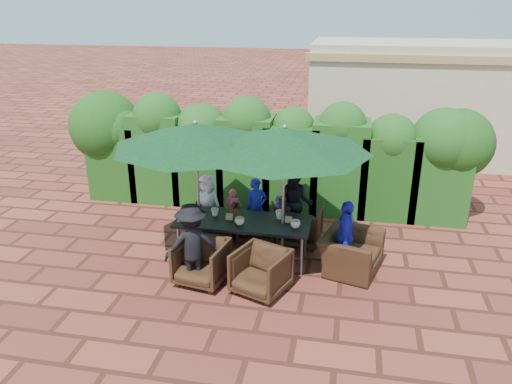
% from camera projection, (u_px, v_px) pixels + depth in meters
% --- Properties ---
extents(ground, '(80.00, 80.00, 0.00)m').
position_uv_depth(ground, '(248.00, 253.00, 9.02)').
color(ground, brown).
rests_on(ground, ground).
extents(dining_table, '(2.31, 0.90, 0.75)m').
position_uv_depth(dining_table, '(243.00, 224.00, 8.59)').
color(dining_table, black).
rests_on(dining_table, ground).
extents(umbrella_left, '(2.78, 2.78, 2.46)m').
position_uv_depth(umbrella_left, '(196.00, 135.00, 8.17)').
color(umbrella_left, gray).
rests_on(umbrella_left, ground).
extents(umbrella_right, '(2.82, 2.82, 2.46)m').
position_uv_depth(umbrella_right, '(284.00, 140.00, 7.90)').
color(umbrella_right, gray).
rests_on(umbrella_right, ground).
extents(chair_far_left, '(0.80, 0.76, 0.78)m').
position_uv_depth(chair_far_left, '(216.00, 216.00, 9.60)').
color(chair_far_left, black).
rests_on(chair_far_left, ground).
extents(chair_far_mid, '(0.81, 0.77, 0.72)m').
position_uv_depth(chair_far_mid, '(255.00, 221.00, 9.47)').
color(chair_far_mid, black).
rests_on(chair_far_mid, ground).
extents(chair_far_right, '(0.81, 0.76, 0.78)m').
position_uv_depth(chair_far_right, '(300.00, 224.00, 9.29)').
color(chair_far_right, black).
rests_on(chair_far_right, ground).
extents(chair_near_left, '(0.87, 0.83, 0.78)m').
position_uv_depth(chair_near_left, '(201.00, 260.00, 7.99)').
color(chair_near_left, black).
rests_on(chair_near_left, ground).
extents(chair_near_right, '(0.96, 0.94, 0.78)m').
position_uv_depth(chair_near_right, '(261.00, 269.00, 7.71)').
color(chair_near_right, black).
rests_on(chair_near_right, ground).
extents(chair_end_right, '(0.92, 1.17, 0.89)m').
position_uv_depth(chair_end_right, '(351.00, 247.00, 8.30)').
color(chair_end_right, black).
rests_on(chair_end_right, ground).
extents(adult_far_left, '(0.68, 0.53, 1.20)m').
position_uv_depth(adult_far_left, '(208.00, 204.00, 9.60)').
color(adult_far_left, white).
rests_on(adult_far_left, ground).
extents(adult_far_mid, '(0.51, 0.48, 1.15)m').
position_uv_depth(adult_far_mid, '(256.00, 207.00, 9.54)').
color(adult_far_mid, '#2123B7').
rests_on(adult_far_mid, ground).
extents(adult_far_right, '(0.69, 0.44, 1.40)m').
position_uv_depth(adult_far_right, '(295.00, 204.00, 9.36)').
color(adult_far_right, black).
rests_on(adult_far_right, ground).
extents(adult_near_left, '(0.97, 0.73, 1.38)m').
position_uv_depth(adult_near_left, '(192.00, 245.00, 7.84)').
color(adult_near_left, black).
rests_on(adult_near_left, ground).
extents(adult_end_right, '(0.39, 0.75, 1.26)m').
position_uv_depth(adult_end_right, '(345.00, 237.00, 8.23)').
color(adult_end_right, '#2123B7').
rests_on(adult_end_right, ground).
extents(child_left, '(0.33, 0.27, 0.91)m').
position_uv_depth(child_left, '(233.00, 211.00, 9.66)').
color(child_left, '#EA526B').
rests_on(child_left, ground).
extents(child_right, '(0.34, 0.29, 0.82)m').
position_uv_depth(child_right, '(279.00, 216.00, 9.56)').
color(child_right, '#724799').
rests_on(child_right, ground).
extents(pedestrian_a, '(1.86, 1.23, 1.88)m').
position_uv_depth(pedestrian_a, '(334.00, 145.00, 12.24)').
color(pedestrian_a, green).
rests_on(pedestrian_a, ground).
extents(pedestrian_b, '(0.83, 0.57, 1.60)m').
position_uv_depth(pedestrian_b, '(383.00, 152.00, 12.19)').
color(pedestrian_b, '#EA526B').
rests_on(pedestrian_b, ground).
extents(pedestrian_c, '(1.09, 0.78, 1.55)m').
position_uv_depth(pedestrian_c, '(419.00, 156.00, 12.01)').
color(pedestrian_c, '#95959D').
rests_on(pedestrian_c, ground).
extents(cup_a, '(0.17, 0.17, 0.13)m').
position_uv_depth(cup_a, '(184.00, 215.00, 8.59)').
color(cup_a, beige).
rests_on(cup_a, dining_table).
extents(cup_b, '(0.14, 0.14, 0.13)m').
position_uv_depth(cup_b, '(215.00, 212.00, 8.72)').
color(cup_b, beige).
rests_on(cup_b, dining_table).
extents(cup_c, '(0.16, 0.16, 0.13)m').
position_uv_depth(cup_c, '(240.00, 221.00, 8.37)').
color(cup_c, beige).
rests_on(cup_c, dining_table).
extents(cup_d, '(0.16, 0.16, 0.15)m').
position_uv_depth(cup_d, '(280.00, 215.00, 8.60)').
color(cup_d, beige).
rests_on(cup_d, dining_table).
extents(cup_e, '(0.16, 0.16, 0.13)m').
position_uv_depth(cup_e, '(295.00, 224.00, 8.26)').
color(cup_e, beige).
rests_on(cup_e, dining_table).
extents(ketchup_bottle, '(0.04, 0.04, 0.17)m').
position_uv_depth(ketchup_bottle, '(232.00, 213.00, 8.62)').
color(ketchup_bottle, '#B20C0A').
rests_on(ketchup_bottle, dining_table).
extents(sauce_bottle, '(0.04, 0.04, 0.17)m').
position_uv_depth(sauce_bottle, '(236.00, 214.00, 8.60)').
color(sauce_bottle, '#4C230C').
rests_on(sauce_bottle, dining_table).
extents(serving_tray, '(0.35, 0.25, 0.02)m').
position_uv_depth(serving_tray, '(189.00, 219.00, 8.57)').
color(serving_tray, '#9D7A4C').
rests_on(serving_tray, dining_table).
extents(number_block_left, '(0.12, 0.06, 0.10)m').
position_uv_depth(number_block_left, '(230.00, 217.00, 8.57)').
color(number_block_left, tan).
rests_on(number_block_left, dining_table).
extents(number_block_right, '(0.12, 0.06, 0.10)m').
position_uv_depth(number_block_right, '(288.00, 219.00, 8.47)').
color(number_block_right, tan).
rests_on(number_block_right, dining_table).
extents(hedge_wall, '(9.10, 1.60, 2.42)m').
position_uv_depth(hedge_wall, '(264.00, 148.00, 10.69)').
color(hedge_wall, '#163D10').
rests_on(hedge_wall, ground).
extents(building, '(6.20, 3.08, 3.20)m').
position_uv_depth(building, '(418.00, 100.00, 14.22)').
color(building, beige).
rests_on(building, ground).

